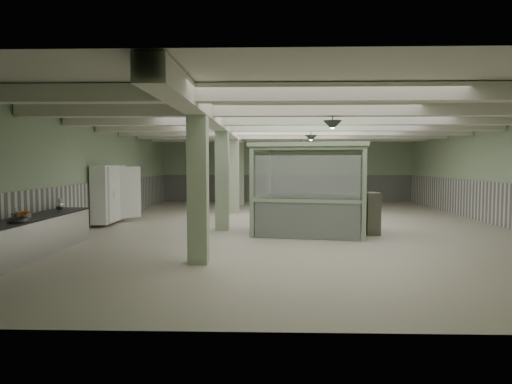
{
  "coord_description": "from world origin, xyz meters",
  "views": [
    {
      "loc": [
        -0.97,
        -15.73,
        2.17
      ],
      "look_at": [
        -1.37,
        -2.02,
        1.3
      ],
      "focal_mm": 32.0,
      "sensor_mm": 36.0,
      "label": 1
    }
  ],
  "objects_px": {
    "prep_counter": "(29,237)",
    "guard_booth": "(311,174)",
    "filing_cabinet": "(371,214)",
    "walkin_cooler": "(110,196)"
  },
  "relations": [
    {
      "from": "guard_booth",
      "to": "walkin_cooler",
      "type": "bearing_deg",
      "value": 176.15
    },
    {
      "from": "filing_cabinet",
      "to": "guard_booth",
      "type": "bearing_deg",
      "value": 163.14
    },
    {
      "from": "prep_counter",
      "to": "walkin_cooler",
      "type": "distance_m",
      "value": 5.68
    },
    {
      "from": "prep_counter",
      "to": "filing_cabinet",
      "type": "bearing_deg",
      "value": 22.23
    },
    {
      "from": "filing_cabinet",
      "to": "prep_counter",
      "type": "bearing_deg",
      "value": -164.27
    },
    {
      "from": "prep_counter",
      "to": "walkin_cooler",
      "type": "height_order",
      "value": "walkin_cooler"
    },
    {
      "from": "walkin_cooler",
      "to": "guard_booth",
      "type": "bearing_deg",
      "value": -14.39
    },
    {
      "from": "guard_booth",
      "to": "filing_cabinet",
      "type": "relative_size",
      "value": 3.03
    },
    {
      "from": "prep_counter",
      "to": "guard_booth",
      "type": "bearing_deg",
      "value": 29.4
    },
    {
      "from": "prep_counter",
      "to": "guard_booth",
      "type": "relative_size",
      "value": 1.29
    }
  ]
}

